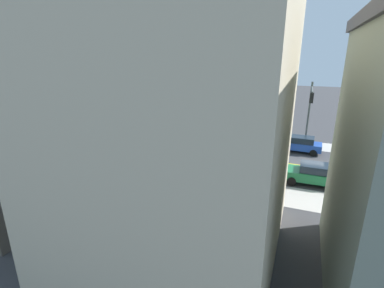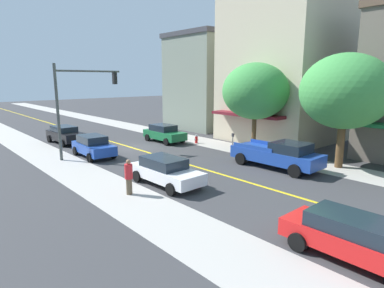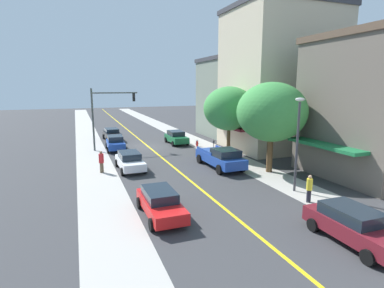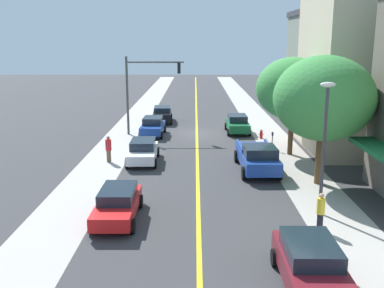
% 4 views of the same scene
% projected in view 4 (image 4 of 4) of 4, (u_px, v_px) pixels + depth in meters
% --- Properties ---
extents(ground_plane, '(140.00, 140.00, 0.00)m').
position_uv_depth(ground_plane, '(197.00, 133.00, 39.67)').
color(ground_plane, '#38383A').
extents(sidewalk_left, '(3.09, 126.00, 0.01)m').
position_uv_depth(sidewalk_left, '(269.00, 134.00, 39.63)').
color(sidewalk_left, '#ADA8A0').
rests_on(sidewalk_left, ground).
extents(sidewalk_right, '(3.09, 126.00, 0.01)m').
position_uv_depth(sidewalk_right, '(125.00, 133.00, 39.70)').
color(sidewalk_right, '#ADA8A0').
rests_on(sidewalk_right, ground).
extents(road_centerline_stripe, '(0.20, 126.00, 0.00)m').
position_uv_depth(road_centerline_stripe, '(197.00, 133.00, 39.67)').
color(road_centerline_stripe, yellow).
rests_on(road_centerline_stripe, ground).
extents(tan_rowhouse, '(9.32, 7.86, 10.74)m').
position_uv_depth(tan_rowhouse, '(341.00, 69.00, 42.78)').
color(tan_rowhouse, gray).
rests_on(tan_rowhouse, ground).
extents(street_tree_left_near, '(5.12, 5.12, 6.91)m').
position_uv_depth(street_tree_left_near, '(293.00, 89.00, 31.36)').
color(street_tree_left_near, brown).
rests_on(street_tree_left_near, ground).
extents(street_tree_right_corner, '(5.54, 5.54, 7.25)m').
position_uv_depth(street_tree_right_corner, '(324.00, 99.00, 24.74)').
color(street_tree_right_corner, brown).
rests_on(street_tree_right_corner, ground).
extents(fire_hydrant, '(0.44, 0.24, 0.79)m').
position_uv_depth(fire_hydrant, '(261.00, 134.00, 37.58)').
color(fire_hydrant, red).
rests_on(fire_hydrant, ground).
extents(parking_meter, '(0.12, 0.18, 1.38)m').
position_uv_depth(parking_meter, '(272.00, 138.00, 33.44)').
color(parking_meter, '#4C4C51').
rests_on(parking_meter, ground).
extents(traffic_light_mast, '(4.95, 0.32, 6.70)m').
position_uv_depth(traffic_light_mast, '(144.00, 83.00, 38.41)').
color(traffic_light_mast, '#474C47').
rests_on(traffic_light_mast, ground).
extents(street_lamp, '(0.70, 0.36, 6.20)m').
position_uv_depth(street_lamp, '(325.00, 134.00, 20.46)').
color(street_lamp, '#38383D').
rests_on(street_lamp, ground).
extents(red_sedan_right_curb, '(1.95, 4.59, 1.43)m').
position_uv_depth(red_sedan_right_curb, '(118.00, 203.00, 20.51)').
color(red_sedan_right_curb, red).
rests_on(red_sedan_right_curb, ground).
extents(maroon_sedan_left_curb, '(2.13, 4.63, 1.58)m').
position_uv_depth(maroon_sedan_left_curb, '(311.00, 265.00, 14.77)').
color(maroon_sedan_left_curb, maroon).
rests_on(maroon_sedan_left_curb, ground).
extents(black_sedan_right_curb, '(2.16, 4.57, 1.53)m').
position_uv_depth(black_sedan_right_curb, '(162.00, 114.00, 45.10)').
color(black_sedan_right_curb, black).
rests_on(black_sedan_right_curb, ground).
extents(blue_sedan_right_curb, '(2.10, 4.24, 1.57)m').
position_uv_depth(blue_sedan_right_curb, '(153.00, 126.00, 38.71)').
color(blue_sedan_right_curb, '#1E429E').
rests_on(blue_sedan_right_curb, ground).
extents(white_sedan_right_curb, '(2.10, 4.57, 1.48)m').
position_uv_depth(white_sedan_right_curb, '(143.00, 151.00, 30.23)').
color(white_sedan_right_curb, silver).
rests_on(white_sedan_right_curb, ground).
extents(green_sedan_left_curb, '(2.05, 4.35, 1.57)m').
position_uv_depth(green_sedan_left_curb, '(237.00, 124.00, 39.87)').
color(green_sedan_left_curb, '#196638').
rests_on(green_sedan_left_curb, ground).
extents(blue_pickup_truck, '(2.46, 5.92, 1.79)m').
position_uv_depth(blue_pickup_truck, '(257.00, 157.00, 28.07)').
color(blue_pickup_truck, '#1E429E').
rests_on(blue_pickup_truck, ground).
extents(pedestrian_red_shirt, '(0.40, 0.40, 1.78)m').
position_uv_depth(pedestrian_red_shirt, '(109.00, 149.00, 30.15)').
color(pedestrian_red_shirt, brown).
rests_on(pedestrian_red_shirt, ground).
extents(pedestrian_yellow_shirt, '(0.35, 0.35, 1.69)m').
position_uv_depth(pedestrian_yellow_shirt, '(321.00, 211.00, 19.22)').
color(pedestrian_yellow_shirt, black).
rests_on(pedestrian_yellow_shirt, ground).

